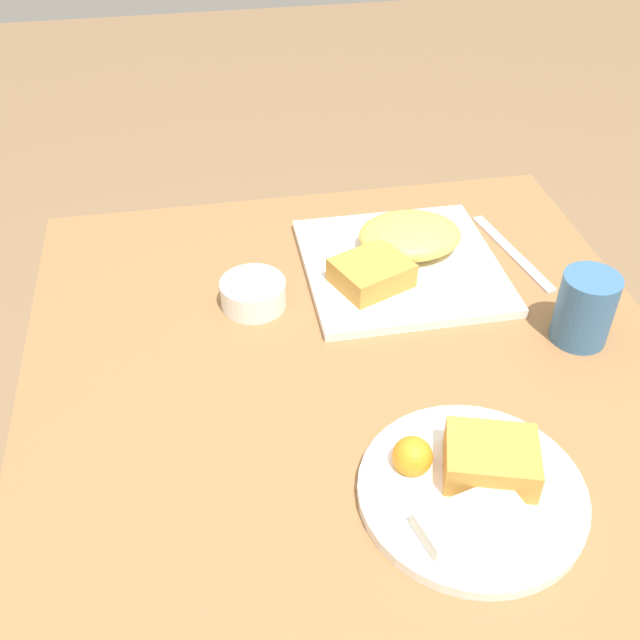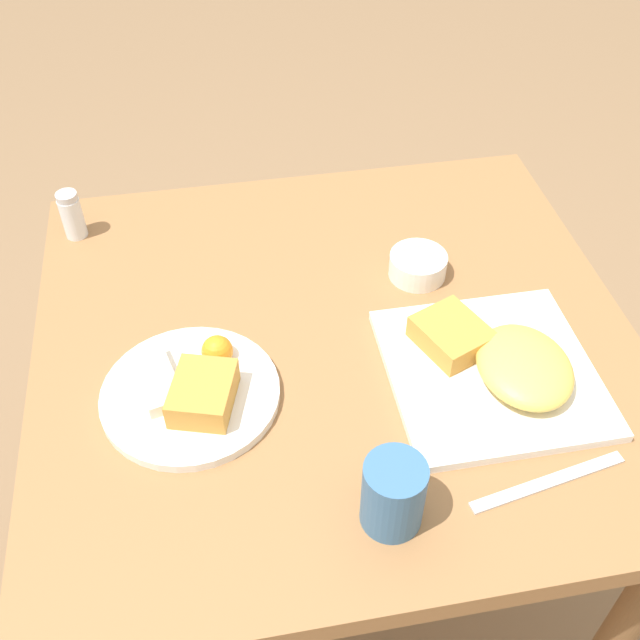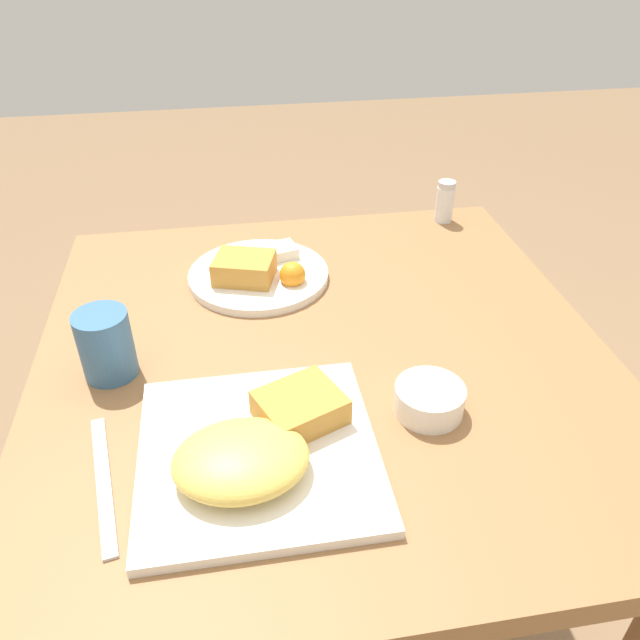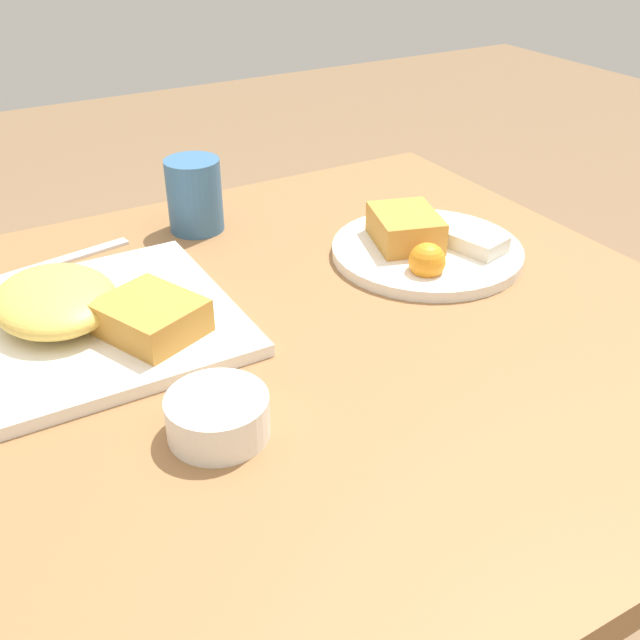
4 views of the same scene
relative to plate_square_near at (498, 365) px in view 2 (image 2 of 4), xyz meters
The scene contains 8 objects.
ground_plane 0.83m from the plate_square_near, 61.07° to the left, with size 8.00×8.00×0.00m, color #846647.
dining_table 0.26m from the plate_square_near, 61.07° to the left, with size 0.83×0.87×0.78m.
plate_square_near is the anchor object (origin of this frame).
plate_oval_far 0.42m from the plate_square_near, 85.29° to the left, with size 0.24×0.24×0.05m.
sauce_ramekin 0.23m from the plate_square_near, 12.89° to the left, with size 0.09×0.09×0.04m.
salt_shaker 0.72m from the plate_square_near, 54.19° to the left, with size 0.04×0.04×0.08m.
butter_knife 0.18m from the plate_square_near, behind, with size 0.05×0.21×0.00m.
coffee_mug 0.27m from the plate_square_near, 133.74° to the left, with size 0.07×0.07×0.10m.
Camera 2 is at (-0.74, 0.16, 1.56)m, focal length 42.00 mm.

